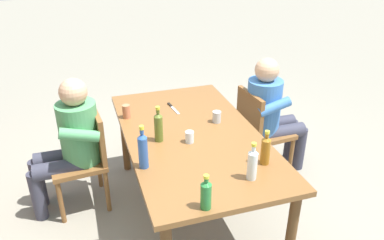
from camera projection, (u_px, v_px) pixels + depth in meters
The scene contains 16 objects.
ground_plane at pixel (192, 212), 3.31m from camera, with size 24.00×24.00×0.00m, color gray.
dining_table at pixel (192, 143), 3.00m from camera, with size 1.84×1.01×0.78m.
chair_near_right at pixel (259, 128), 3.65m from camera, with size 0.48×0.48×0.87m.
chair_far_right at pixel (86, 154), 3.23m from camera, with size 0.48×0.48×0.87m.
person_in_white_shirt at pixel (271, 110), 3.61m from camera, with size 0.47×0.62×1.18m.
person_in_plaid_shirt at pixel (70, 140), 3.12m from camera, with size 0.47×0.62×1.18m.
bottle_clear at pixel (252, 164), 2.39m from camera, with size 0.06×0.06×0.26m.
bottle_green at pixel (206, 194), 2.14m from camera, with size 0.06×0.06×0.22m.
bottle_blue at pixel (143, 150), 2.49m from camera, with size 0.06×0.06×0.31m.
bottle_amber at pixel (266, 150), 2.54m from camera, with size 0.06×0.06×0.25m.
bottle_olive at pixel (159, 126), 2.81m from camera, with size 0.06×0.06×0.28m.
cup_glass at pixel (190, 137), 2.83m from camera, with size 0.06×0.06×0.09m, color silver.
cup_terracotta at pixel (126, 111), 3.18m from camera, with size 0.06×0.06×0.12m, color #BC6B47.
cup_steel at pixel (217, 117), 3.12m from camera, with size 0.07×0.07×0.09m, color #B2B7BC.
table_knife at pixel (173, 108), 3.38m from camera, with size 0.24×0.05×0.01m.
backpack_by_near_side at pixel (170, 121), 4.39m from camera, with size 0.31×0.25×0.43m.
Camera 1 is at (-2.47, 0.79, 2.22)m, focal length 35.65 mm.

